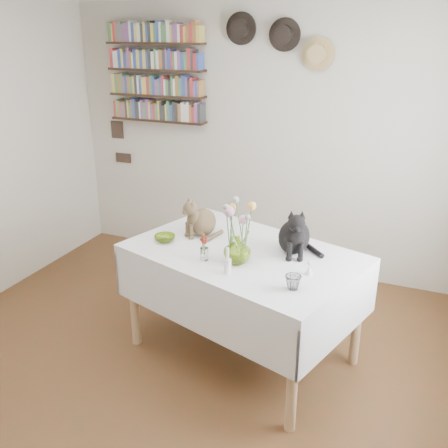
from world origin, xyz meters
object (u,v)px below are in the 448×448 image
at_px(black_cat, 294,228).
at_px(flower_vase, 237,249).
at_px(tabby_cat, 203,215).
at_px(bookshelf_unit, 156,74).
at_px(dining_table, 243,278).

height_order(black_cat, flower_vase, black_cat).
distance_m(tabby_cat, flower_vase, 0.54).
distance_m(black_cat, flower_vase, 0.43).
bearing_deg(bookshelf_unit, black_cat, -36.66).
relative_size(tabby_cat, flower_vase, 1.60).
relative_size(dining_table, flower_vase, 9.53).
height_order(dining_table, tabby_cat, tabby_cat).
relative_size(flower_vase, bookshelf_unit, 0.19).
height_order(dining_table, black_cat, black_cat).
bearing_deg(black_cat, dining_table, -177.00).
bearing_deg(dining_table, tabby_cat, 155.29).
height_order(black_cat, bookshelf_unit, bookshelf_unit).
xyz_separation_m(black_cat, flower_vase, (-0.29, -0.30, -0.08)).
bearing_deg(bookshelf_unit, tabby_cat, -49.85).
bearing_deg(black_cat, tabby_cat, 157.31).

